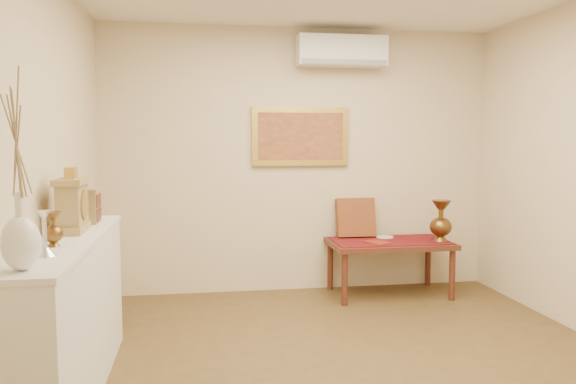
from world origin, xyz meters
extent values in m
plane|color=brown|center=(0.00, 0.00, 0.00)|extent=(4.50, 4.50, 0.00)
cube|color=beige|center=(0.00, 2.25, 1.35)|extent=(4.00, 0.02, 2.70)
cube|color=beige|center=(-2.00, 0.00, 1.35)|extent=(0.02, 4.50, 2.70)
cube|color=maroon|center=(0.85, 1.88, 0.55)|extent=(1.14, 0.59, 0.01)
cylinder|color=silver|center=(0.85, 2.04, 0.56)|extent=(0.18, 0.18, 0.01)
cube|color=maroon|center=(0.68, 1.75, 0.56)|extent=(0.27, 0.30, 0.01)
cube|color=#5D1712|center=(0.57, 2.14, 0.76)|extent=(0.40, 0.18, 0.41)
cube|color=silver|center=(-1.82, 0.00, 0.47)|extent=(0.35, 2.00, 0.95)
cube|color=silver|center=(-1.82, 0.00, 0.96)|extent=(0.37, 2.02, 0.03)
cube|color=#A28753|center=(-1.83, 0.23, 1.00)|extent=(0.16, 0.36, 0.05)
cube|color=#A28753|center=(-1.83, 0.23, 1.16)|extent=(0.14, 0.30, 0.25)
cylinder|color=beige|center=(-1.76, 0.23, 1.16)|extent=(0.01, 0.17, 0.17)
cylinder|color=#B8943A|center=(-1.75, 0.23, 1.16)|extent=(0.01, 0.19, 0.19)
cube|color=#A28753|center=(-1.83, 0.23, 1.30)|extent=(0.17, 0.34, 0.04)
cube|color=#B8943A|center=(-1.83, 0.23, 1.35)|extent=(0.06, 0.11, 0.07)
cube|color=#A28753|center=(-1.81, 0.61, 1.09)|extent=(0.15, 0.20, 0.22)
cube|color=#542419|center=(-1.73, 0.61, 1.04)|extent=(0.01, 0.17, 0.09)
cube|color=#542419|center=(-1.73, 0.61, 1.14)|extent=(0.01, 0.17, 0.09)
cube|color=#A28753|center=(-1.81, 0.61, 1.21)|extent=(0.16, 0.21, 0.02)
cube|color=#542419|center=(0.85, 1.88, 0.53)|extent=(1.20, 0.70, 0.05)
cylinder|color=#542419|center=(0.31, 1.59, 0.25)|extent=(0.06, 0.06, 0.50)
cylinder|color=#542419|center=(1.39, 1.59, 0.25)|extent=(0.06, 0.06, 0.50)
cylinder|color=#542419|center=(0.31, 2.17, 0.25)|extent=(0.06, 0.06, 0.50)
cylinder|color=#542419|center=(1.39, 2.17, 0.25)|extent=(0.06, 0.06, 0.50)
cube|color=#B8943A|center=(0.00, 2.23, 1.60)|extent=(1.00, 0.05, 0.60)
cube|color=#A56139|center=(0.00, 2.20, 1.60)|extent=(0.88, 0.01, 0.48)
cube|color=silver|center=(0.40, 2.12, 2.45)|extent=(0.90, 0.24, 0.30)
cube|color=gray|center=(0.40, 2.00, 2.33)|extent=(0.86, 0.02, 0.05)
camera|label=1|loc=(-1.05, -3.45, 1.56)|focal=35.00mm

